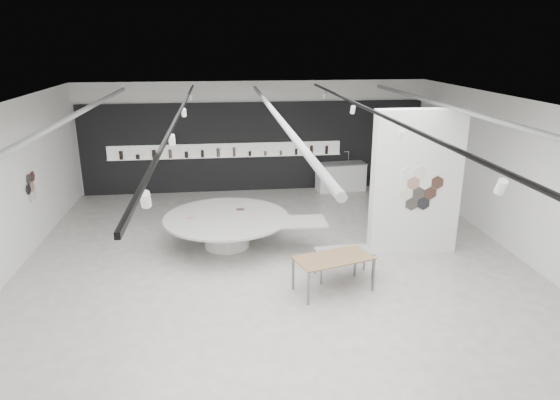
{
  "coord_description": "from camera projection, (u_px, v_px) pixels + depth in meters",
  "views": [
    {
      "loc": [
        -1.19,
        -10.16,
        5.14
      ],
      "look_at": [
        0.19,
        1.2,
        1.44
      ],
      "focal_mm": 32.0,
      "sensor_mm": 36.0,
      "label": 1
    }
  ],
  "objects": [
    {
      "name": "room",
      "position": [
        274.0,
        189.0,
        10.66
      ],
      "size": [
        12.02,
        14.02,
        3.82
      ],
      "color": "#BCB8B1",
      "rests_on": "ground"
    },
    {
      "name": "back_wall_display",
      "position": [
        252.0,
        147.0,
        17.38
      ],
      "size": [
        11.8,
        0.27,
        3.1
      ],
      "color": "black",
      "rests_on": "ground"
    },
    {
      "name": "partition_column",
      "position": [
        416.0,
        183.0,
        12.1
      ],
      "size": [
        2.2,
        0.38,
        3.6
      ],
      "color": "white",
      "rests_on": "ground"
    },
    {
      "name": "display_island",
      "position": [
        229.0,
        227.0,
        12.82
      ],
      "size": [
        4.17,
        3.35,
        0.82
      ],
      "rotation": [
        0.0,
        0.0,
        -0.05
      ],
      "color": "white",
      "rests_on": "ground"
    },
    {
      "name": "sample_table_wood",
      "position": [
        334.0,
        260.0,
        10.5
      ],
      "size": [
        1.79,
        1.24,
        0.76
      ],
      "rotation": [
        0.0,
        0.0,
        0.29
      ],
      "color": "olive",
      "rests_on": "ground"
    },
    {
      "name": "sample_table_stone",
      "position": [
        344.0,
        253.0,
        11.13
      ],
      "size": [
        1.28,
        0.69,
        0.64
      ],
      "rotation": [
        0.0,
        0.0,
        0.06
      ],
      "color": "gray",
      "rests_on": "ground"
    },
    {
      "name": "kitchen_counter",
      "position": [
        341.0,
        177.0,
        17.65
      ],
      "size": [
        1.79,
        0.85,
        1.37
      ],
      "rotation": [
        0.0,
        0.0,
        0.1
      ],
      "color": "white",
      "rests_on": "ground"
    }
  ]
}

